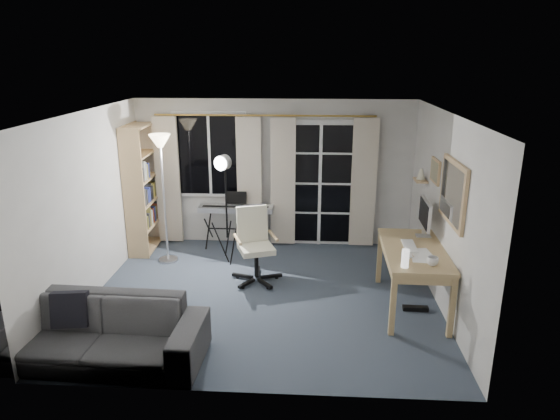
% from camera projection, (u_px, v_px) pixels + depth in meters
% --- Properties ---
extents(floor, '(4.50, 4.00, 0.02)m').
position_uv_depth(floor, '(264.00, 296.00, 6.63)').
color(floor, '#343C4B').
rests_on(floor, ground).
extents(window, '(1.20, 0.08, 1.40)m').
position_uv_depth(window, '(210.00, 155.00, 8.12)').
color(window, white).
rests_on(window, floor).
extents(french_door, '(1.32, 0.09, 2.11)m').
position_uv_depth(french_door, '(320.00, 185.00, 8.16)').
color(french_door, white).
rests_on(french_door, floor).
extents(curtains, '(3.60, 0.07, 2.13)m').
position_uv_depth(curtains, '(265.00, 181.00, 8.10)').
color(curtains, gold).
rests_on(curtains, floor).
extents(bookshelf, '(0.36, 0.96, 2.04)m').
position_uv_depth(bookshelf, '(140.00, 191.00, 7.98)').
color(bookshelf, tan).
rests_on(bookshelf, floor).
extents(torchiere_lamp, '(0.32, 0.32, 1.97)m').
position_uv_depth(torchiere_lamp, '(161.00, 161.00, 7.28)').
color(torchiere_lamp, '#B2B2B7').
rests_on(torchiere_lamp, floor).
extents(keyboard_piano, '(1.20, 0.58, 0.87)m').
position_uv_depth(keyboard_piano, '(236.00, 209.00, 8.09)').
color(keyboard_piano, black).
rests_on(keyboard_piano, floor).
extents(studio_light, '(0.39, 0.40, 1.71)m').
position_uv_depth(studio_light, '(224.00, 175.00, 7.30)').
color(studio_light, black).
rests_on(studio_light, floor).
extents(office_chair, '(0.72, 0.70, 1.04)m').
position_uv_depth(office_chair, '(254.00, 237.00, 6.98)').
color(office_chair, black).
rests_on(office_chair, floor).
extents(desk, '(0.77, 1.48, 0.79)m').
position_uv_depth(desk, '(414.00, 256.00, 6.14)').
color(desk, tan).
rests_on(desk, floor).
extents(monitor, '(0.19, 0.57, 0.49)m').
position_uv_depth(monitor, '(425.00, 215.00, 6.44)').
color(monitor, silver).
rests_on(monitor, desk).
extents(desk_clutter, '(0.47, 0.89, 1.00)m').
position_uv_depth(desk_clutter, '(411.00, 269.00, 5.94)').
color(desk_clutter, white).
rests_on(desk_clutter, desk).
extents(mug, '(0.13, 0.10, 0.13)m').
position_uv_depth(mug, '(433.00, 260.00, 5.61)').
color(mug, silver).
rests_on(mug, desk).
extents(wall_mirror, '(0.04, 0.94, 0.74)m').
position_uv_depth(wall_mirror, '(453.00, 193.00, 5.71)').
color(wall_mirror, tan).
rests_on(wall_mirror, floor).
extents(framed_print, '(0.03, 0.42, 0.32)m').
position_uv_depth(framed_print, '(435.00, 171.00, 6.55)').
color(framed_print, tan).
rests_on(framed_print, floor).
extents(wall_shelf, '(0.16, 0.30, 0.18)m').
position_uv_depth(wall_shelf, '(421.00, 176.00, 7.09)').
color(wall_shelf, tan).
rests_on(wall_shelf, floor).
extents(sofa, '(2.23, 0.73, 0.86)m').
position_uv_depth(sofa, '(95.00, 322.00, 5.12)').
color(sofa, '#323235').
rests_on(sofa, floor).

